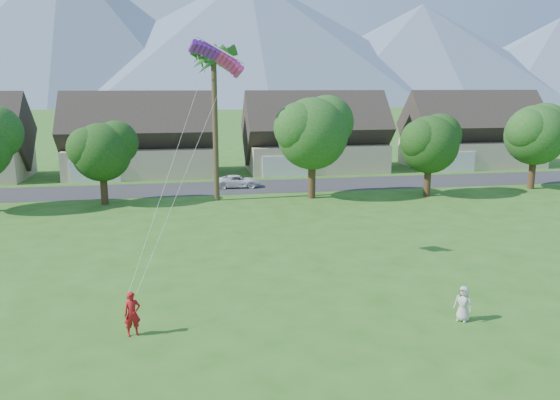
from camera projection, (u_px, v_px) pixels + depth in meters
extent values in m
plane|color=#2D6019|center=(333.00, 370.00, 18.46)|extent=(500.00, 500.00, 0.00)
cube|color=#2D2D30|center=(234.00, 187.00, 51.19)|extent=(90.00, 7.00, 0.01)
imported|color=#AF1418|center=(132.00, 314.00, 20.83)|extent=(0.73, 0.59, 1.75)
imported|color=#BABBB7|center=(463.00, 304.00, 22.15)|extent=(0.84, 0.86, 1.49)
imported|color=white|center=(238.00, 181.00, 51.13)|extent=(4.22, 2.10, 1.15)
cone|color=slate|center=(67.00, 28.00, 251.87)|extent=(190.00, 190.00, 70.00)
cone|color=slate|center=(249.00, 40.00, 267.52)|extent=(240.00, 240.00, 62.00)
cone|color=slate|center=(421.00, 54.00, 284.46)|extent=(200.00, 200.00, 50.00)
cone|color=slate|center=(557.00, 60.00, 298.93)|extent=(180.00, 180.00, 45.00)
cube|color=beige|center=(142.00, 161.00, 57.97)|extent=(15.00, 8.00, 3.00)
cube|color=#382D28|center=(140.00, 130.00, 57.29)|extent=(15.75, 8.15, 8.15)
cube|color=silver|center=(95.00, 172.00, 53.41)|extent=(4.80, 0.12, 2.20)
cube|color=beige|center=(315.00, 157.00, 61.28)|extent=(15.00, 8.00, 3.00)
cube|color=#382D28|center=(316.00, 127.00, 60.60)|extent=(15.75, 8.15, 8.15)
cube|color=silver|center=(285.00, 167.00, 56.73)|extent=(4.80, 0.12, 2.20)
cube|color=beige|center=(471.00, 153.00, 64.60)|extent=(15.00, 8.00, 3.00)
cube|color=#382D28|center=(473.00, 125.00, 63.92)|extent=(15.75, 8.15, 8.15)
cube|color=silver|center=(454.00, 162.00, 60.04)|extent=(4.80, 0.12, 2.20)
cylinder|color=#47301C|center=(104.00, 191.00, 43.75)|extent=(0.56, 0.56, 2.18)
sphere|color=#214916|center=(102.00, 152.00, 43.10)|extent=(4.62, 4.62, 4.62)
cylinder|color=#47301C|center=(312.00, 182.00, 46.17)|extent=(0.62, 0.62, 2.82)
sphere|color=#214916|center=(312.00, 134.00, 45.33)|extent=(5.98, 5.98, 5.98)
cylinder|color=#47301C|center=(427.00, 183.00, 47.00)|extent=(0.58, 0.58, 2.30)
sphere|color=#214916|center=(429.00, 145.00, 46.31)|extent=(4.90, 4.90, 4.90)
cylinder|color=#47301C|center=(532.00, 175.00, 50.34)|extent=(0.60, 0.60, 2.56)
sphere|color=#214916|center=(536.00, 135.00, 49.57)|extent=(5.44, 5.44, 5.44)
cylinder|color=#4C3D26|center=(215.00, 128.00, 44.30)|extent=(0.44, 0.44, 12.00)
sphere|color=#286021|center=(213.00, 48.00, 42.99)|extent=(3.00, 3.00, 3.00)
cube|color=purple|center=(204.00, 55.00, 26.81)|extent=(1.39, 1.03, 0.50)
cube|color=#D32789|center=(232.00, 55.00, 27.05)|extent=(1.39, 1.03, 0.50)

